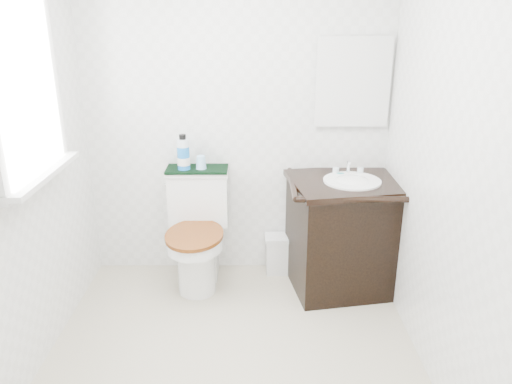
{
  "coord_description": "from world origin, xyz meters",
  "views": [
    {
      "loc": [
        0.13,
        -2.35,
        1.92
      ],
      "look_at": [
        0.14,
        0.75,
        0.79
      ],
      "focal_mm": 35.0,
      "sensor_mm": 36.0,
      "label": 1
    }
  ],
  "objects_px": {
    "toilet": "(198,236)",
    "mouthwash_bottle": "(183,154)",
    "vanity": "(344,231)",
    "cup": "(201,162)",
    "trash_bin": "(279,254)"
  },
  "relations": [
    {
      "from": "trash_bin",
      "to": "mouthwash_bottle",
      "type": "height_order",
      "value": "mouthwash_bottle"
    },
    {
      "from": "trash_bin",
      "to": "vanity",
      "type": "bearing_deg",
      "value": -23.43
    },
    {
      "from": "toilet",
      "to": "vanity",
      "type": "distance_m",
      "value": 1.06
    },
    {
      "from": "toilet",
      "to": "vanity",
      "type": "relative_size",
      "value": 0.91
    },
    {
      "from": "vanity",
      "to": "cup",
      "type": "xyz_separation_m",
      "value": [
        -1.02,
        0.17,
        0.47
      ]
    },
    {
      "from": "toilet",
      "to": "mouthwash_bottle",
      "type": "bearing_deg",
      "value": 133.17
    },
    {
      "from": "trash_bin",
      "to": "mouthwash_bottle",
      "type": "distance_m",
      "value": 1.07
    },
    {
      "from": "vanity",
      "to": "trash_bin",
      "type": "relative_size",
      "value": 3.02
    },
    {
      "from": "toilet",
      "to": "trash_bin",
      "type": "distance_m",
      "value": 0.65
    },
    {
      "from": "vanity",
      "to": "mouthwash_bottle",
      "type": "relative_size",
      "value": 3.63
    },
    {
      "from": "vanity",
      "to": "cup",
      "type": "height_order",
      "value": "cup"
    },
    {
      "from": "vanity",
      "to": "cup",
      "type": "bearing_deg",
      "value": 170.57
    },
    {
      "from": "mouthwash_bottle",
      "to": "cup",
      "type": "distance_m",
      "value": 0.14
    },
    {
      "from": "vanity",
      "to": "cup",
      "type": "distance_m",
      "value": 1.14
    },
    {
      "from": "vanity",
      "to": "trash_bin",
      "type": "xyz_separation_m",
      "value": [
        -0.45,
        0.2,
        -0.28
      ]
    }
  ]
}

